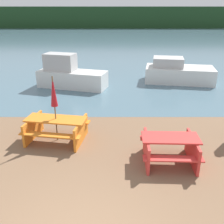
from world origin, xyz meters
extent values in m
cube|color=slate|center=(0.00, 31.20, 0.00)|extent=(60.00, 50.00, 0.00)
cube|color=#1E3D1E|center=(0.00, 51.20, 2.00)|extent=(80.00, 1.60, 4.00)
cube|color=red|center=(2.22, 3.04, 0.75)|extent=(1.55, 0.76, 0.04)
cube|color=red|center=(2.20, 2.49, 0.43)|extent=(1.54, 0.34, 0.04)
cube|color=red|center=(2.25, 3.59, 0.43)|extent=(1.54, 0.34, 0.04)
cube|color=red|center=(1.60, 3.06, 0.36)|extent=(0.12, 1.38, 0.72)
cube|color=red|center=(2.85, 3.01, 0.36)|extent=(0.12, 1.38, 0.72)
cube|color=orange|center=(-1.11, 4.33, 0.73)|extent=(1.98, 1.01, 0.04)
cube|color=orange|center=(-1.21, 3.79, 0.44)|extent=(1.90, 0.59, 0.04)
cube|color=orange|center=(-1.02, 4.87, 0.44)|extent=(1.90, 0.59, 0.04)
cube|color=orange|center=(-1.90, 4.46, 0.35)|extent=(0.30, 1.37, 0.70)
cube|color=orange|center=(-0.32, 4.19, 0.35)|extent=(0.30, 1.37, 0.70)
cylinder|color=brown|center=(-1.11, 4.33, 1.05)|extent=(0.04, 0.04, 2.11)
cone|color=#A81923|center=(-1.11, 4.33, 1.64)|extent=(0.21, 0.21, 0.94)
cube|color=silver|center=(-1.44, 10.29, 0.44)|extent=(3.80, 2.19, 0.87)
cube|color=#B2B2B2|center=(-2.06, 10.47, 1.31)|extent=(1.76, 1.28, 0.88)
cube|color=silver|center=(4.47, 11.34, 0.43)|extent=(3.99, 2.39, 0.86)
cube|color=#B2B2B2|center=(3.81, 11.46, 1.12)|extent=(1.84, 1.51, 0.51)
camera|label=1|loc=(0.65, -3.21, 4.01)|focal=42.00mm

